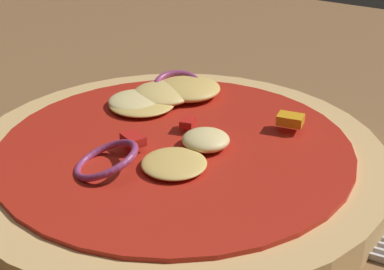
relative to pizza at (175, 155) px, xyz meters
The scene contains 2 objects.
dining_table 0.05m from the pizza, 73.87° to the left, with size 1.32×0.96×0.04m.
pizza is the anchor object (origin of this frame).
Camera 1 is at (0.18, -0.30, 0.23)m, focal length 52.17 mm.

